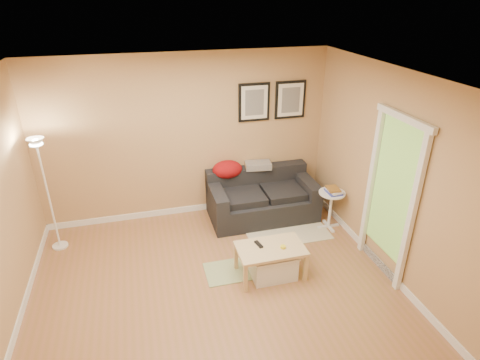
{
  "coord_description": "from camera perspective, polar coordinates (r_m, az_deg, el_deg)",
  "views": [
    {
      "loc": [
        -0.72,
        -3.85,
        3.41
      ],
      "look_at": [
        0.55,
        0.85,
        1.05
      ],
      "focal_mm": 29.84,
      "sensor_mm": 36.0,
      "label": 1
    }
  ],
  "objects": [
    {
      "name": "ceiling",
      "position": [
        4.0,
        -4.58,
        14.09
      ],
      "size": [
        4.5,
        4.5,
        0.0
      ],
      "primitive_type": "plane",
      "rotation": [
        3.14,
        0.0,
        0.0
      ],
      "color": "white",
      "rests_on": "wall_back"
    },
    {
      "name": "sofa",
      "position": [
        6.44,
        3.24,
        -2.29
      ],
      "size": [
        1.7,
        0.9,
        0.75
      ],
      "primitive_type": null,
      "color": "black",
      "rests_on": "ground"
    },
    {
      "name": "baseboard_right",
      "position": [
        5.91,
        18.6,
        -10.4
      ],
      "size": [
        0.02,
        4.0,
        0.1
      ],
      "primitive_type": "cube",
      "color": "white",
      "rests_on": "ground"
    },
    {
      "name": "baseboard_left",
      "position": [
        5.34,
        -29.02,
        -17.16
      ],
      "size": [
        0.02,
        4.0,
        0.1
      ],
      "primitive_type": "cube",
      "color": "white",
      "rests_on": "ground"
    },
    {
      "name": "wall_back",
      "position": [
        6.26,
        -7.66,
        5.93
      ],
      "size": [
        4.5,
        0.0,
        4.5
      ],
      "primitive_type": "plane",
      "rotation": [
        1.57,
        0.0,
        0.0
      ],
      "color": "tan",
      "rests_on": "ground"
    },
    {
      "name": "remote_control",
      "position": [
        5.18,
        2.68,
        -9.16
      ],
      "size": [
        0.08,
        0.17,
        0.02
      ],
      "primitive_type": "cube",
      "rotation": [
        0.0,
        0.0,
        0.21
      ],
      "color": "black",
      "rests_on": "coffee_table"
    },
    {
      "name": "floor_lamp",
      "position": [
        6.07,
        -25.64,
        -2.41
      ],
      "size": [
        0.22,
        0.22,
        1.68
      ],
      "primitive_type": null,
      "color": "white",
      "rests_on": "ground"
    },
    {
      "name": "floor",
      "position": [
        5.2,
        -3.55,
        -15.23
      ],
      "size": [
        4.5,
        4.5,
        0.0
      ],
      "primitive_type": "plane",
      "color": "#9D6543",
      "rests_on": "ground"
    },
    {
      "name": "baseboard_back",
      "position": [
        6.78,
        -7.03,
        -4.08
      ],
      "size": [
        4.5,
        0.02,
        0.1
      ],
      "primitive_type": "cube",
      "color": "white",
      "rests_on": "ground"
    },
    {
      "name": "red_throw",
      "position": [
        6.41,
        -1.82,
        1.53
      ],
      "size": [
        0.48,
        0.36,
        0.28
      ],
      "primitive_type": null,
      "color": "maroon",
      "rests_on": "sofa"
    },
    {
      "name": "book_stack",
      "position": [
        6.16,
        13.24,
        -1.44
      ],
      "size": [
        0.24,
        0.29,
        0.08
      ],
      "primitive_type": null,
      "rotation": [
        0.0,
        0.0,
        0.2
      ],
      "color": "#3844AA",
      "rests_on": "side_table"
    },
    {
      "name": "side_table",
      "position": [
        6.33,
        12.77,
        -4.2
      ],
      "size": [
        0.4,
        0.4,
        0.62
      ],
      "primitive_type": null,
      "color": "white",
      "rests_on": "ground"
    },
    {
      "name": "storage_bin",
      "position": [
        5.29,
        4.71,
        -11.9
      ],
      "size": [
        0.58,
        0.43,
        0.36
      ],
      "primitive_type": null,
      "color": "white",
      "rests_on": "ground"
    },
    {
      "name": "green_runner",
      "position": [
        5.44,
        -1.21,
        -12.85
      ],
      "size": [
        0.7,
        0.5,
        0.01
      ],
      "primitive_type": "cube",
      "color": "#668C4C",
      "rests_on": "ground"
    },
    {
      "name": "wall_right",
      "position": [
        5.3,
        20.57,
        0.65
      ],
      "size": [
        0.0,
        4.0,
        4.0
      ],
      "primitive_type": "plane",
      "rotation": [
        1.57,
        0.0,
        -1.57
      ],
      "color": "tan",
      "rests_on": "ground"
    },
    {
      "name": "tape_roll",
      "position": [
        5.15,
        6.18,
        -9.5
      ],
      "size": [
        0.07,
        0.07,
        0.03
      ],
      "primitive_type": "cylinder",
      "color": "yellow",
      "rests_on": "coffee_table"
    },
    {
      "name": "doorway",
      "position": [
        5.28,
        20.56,
        -2.78
      ],
      "size": [
        0.12,
        1.01,
        2.13
      ],
      "primitive_type": null,
      "color": "white",
      "rests_on": "ground"
    },
    {
      "name": "plaid_throw",
      "position": [
        6.54,
        2.59,
        2.12
      ],
      "size": [
        0.45,
        0.32,
        0.1
      ],
      "primitive_type": null,
      "rotation": [
        0.0,
        0.0,
        -0.14
      ],
      "color": "tan",
      "rests_on": "sofa"
    },
    {
      "name": "framed_print_right",
      "position": [
        6.5,
        7.19,
        11.32
      ],
      "size": [
        0.5,
        0.04,
        0.6
      ],
      "primitive_type": null,
      "color": "black",
      "rests_on": "wall_back"
    },
    {
      "name": "framed_print_left",
      "position": [
        6.31,
        2.03,
        11.05
      ],
      "size": [
        0.5,
        0.04,
        0.6
      ],
      "primitive_type": null,
      "color": "black",
      "rests_on": "wall_back"
    },
    {
      "name": "wall_front",
      "position": [
        2.9,
        4.45,
        -20.98
      ],
      "size": [
        4.5,
        0.0,
        4.5
      ],
      "primitive_type": "plane",
      "rotation": [
        -1.57,
        0.0,
        0.0
      ],
      "color": "tan",
      "rests_on": "ground"
    },
    {
      "name": "area_rug",
      "position": [
        6.3,
        6.51,
        -7.05
      ],
      "size": [
        1.25,
        0.85,
        0.01
      ],
      "primitive_type": "cube",
      "color": "beige",
      "rests_on": "ground"
    },
    {
      "name": "coffee_table",
      "position": [
        5.28,
        4.34,
        -11.49
      ],
      "size": [
        1.0,
        0.81,
        0.43
      ],
      "primitive_type": null,
      "rotation": [
        0.0,
        0.0,
        -0.38
      ],
      "color": "#D4B681",
      "rests_on": "ground"
    }
  ]
}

